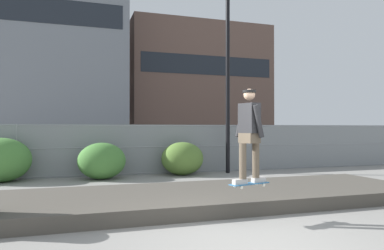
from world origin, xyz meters
TOP-DOWN VIEW (x-y plane):
  - ground_plane at (0.00, 0.00)m, footprint 120.00×120.00m
  - gravel_berm at (0.00, 2.91)m, footprint 11.06×3.01m
  - skateboard at (0.49, 1.06)m, footprint 0.82×0.39m
  - skater at (0.49, 1.06)m, footprint 0.72×0.62m
  - chain_fence at (-0.00, 8.47)m, footprint 26.33×0.06m
  - street_lamp at (3.08, 7.94)m, footprint 0.44×0.44m
  - parked_car_near at (-4.12, 10.84)m, footprint 4.41×1.96m
  - parked_car_mid at (1.77, 10.97)m, footprint 4.51×2.17m
  - library_building at (-6.10, 38.75)m, footprint 18.09×10.86m
  - office_block at (13.92, 46.17)m, footprint 19.26×14.76m
  - shrub_left at (-4.74, 7.96)m, footprint 1.82×1.49m
  - shrub_center at (-1.65, 7.64)m, footprint 1.59×1.30m
  - shrub_right at (1.24, 7.87)m, footprint 1.56×1.28m

SIDE VIEW (x-z plane):
  - ground_plane at x=0.00m, z-range 0.00..0.00m
  - gravel_berm at x=0.00m, z-range 0.00..0.29m
  - shrub_right at x=1.24m, z-range 0.00..1.21m
  - shrub_center at x=-1.65m, z-range 0.00..1.23m
  - skateboard at x=0.49m, z-range 0.67..0.74m
  - shrub_left at x=-4.74m, z-range 0.00..1.41m
  - parked_car_near at x=-4.12m, z-range 0.01..1.67m
  - parked_car_mid at x=1.77m, z-range 0.01..1.67m
  - chain_fence at x=0.00m, z-range 0.01..1.86m
  - skater at x=0.49m, z-range 0.83..2.53m
  - street_lamp at x=3.08m, z-range 0.84..7.96m
  - office_block at x=13.92m, z-range 0.00..15.97m
  - library_building at x=-6.10m, z-range 0.00..21.54m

